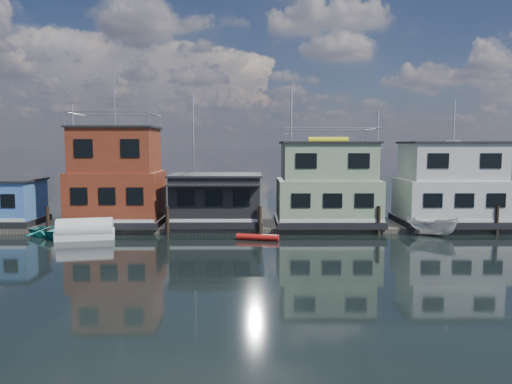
{
  "coord_description": "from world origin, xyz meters",
  "views": [
    {
      "loc": [
        2.41,
        -28.1,
        6.82
      ],
      "look_at": [
        2.72,
        12.0,
        3.0
      ],
      "focal_mm": 35.0,
      "sensor_mm": 36.0,
      "label": 1
    }
  ],
  "objects_px": {
    "motorboat": "(431,226)",
    "red_kayak": "(258,237)",
    "tarp_runabout": "(85,231)",
    "houseboat_green": "(327,185)",
    "dinghy_teal": "(56,231)",
    "houseboat_dark": "(216,199)",
    "houseboat_white": "(451,185)",
    "houseboat_red": "(117,178)"
  },
  "relations": [
    {
      "from": "houseboat_dark",
      "to": "red_kayak",
      "type": "bearing_deg",
      "value": -56.39
    },
    {
      "from": "tarp_runabout",
      "to": "red_kayak",
      "type": "relative_size",
      "value": 1.41
    },
    {
      "from": "houseboat_red",
      "to": "dinghy_teal",
      "type": "distance_m",
      "value": 6.21
    },
    {
      "from": "houseboat_green",
      "to": "dinghy_teal",
      "type": "distance_m",
      "value": 21.17
    },
    {
      "from": "houseboat_red",
      "to": "red_kayak",
      "type": "bearing_deg",
      "value": -23.79
    },
    {
      "from": "houseboat_red",
      "to": "red_kayak",
      "type": "xyz_separation_m",
      "value": [
        11.3,
        -4.98,
        -3.88
      ]
    },
    {
      "from": "houseboat_white",
      "to": "dinghy_teal",
      "type": "relative_size",
      "value": 1.95
    },
    {
      "from": "houseboat_green",
      "to": "motorboat",
      "type": "height_order",
      "value": "houseboat_green"
    },
    {
      "from": "houseboat_dark",
      "to": "houseboat_white",
      "type": "distance_m",
      "value": 19.03
    },
    {
      "from": "houseboat_white",
      "to": "tarp_runabout",
      "type": "bearing_deg",
      "value": -171.06
    },
    {
      "from": "tarp_runabout",
      "to": "houseboat_red",
      "type": "bearing_deg",
      "value": 62.48
    },
    {
      "from": "red_kayak",
      "to": "dinghy_teal",
      "type": "bearing_deg",
      "value": -172.75
    },
    {
      "from": "red_kayak",
      "to": "dinghy_teal",
      "type": "relative_size",
      "value": 0.71
    },
    {
      "from": "houseboat_green",
      "to": "tarp_runabout",
      "type": "xyz_separation_m",
      "value": [
        -18.17,
        -4.43,
        -2.94
      ]
    },
    {
      "from": "motorboat",
      "to": "red_kayak",
      "type": "relative_size",
      "value": 1.25
    },
    {
      "from": "houseboat_red",
      "to": "red_kayak",
      "type": "relative_size",
      "value": 3.87
    },
    {
      "from": "houseboat_green",
      "to": "motorboat",
      "type": "xyz_separation_m",
      "value": [
        7.36,
        -3.27,
        -2.81
      ]
    },
    {
      "from": "red_kayak",
      "to": "houseboat_white",
      "type": "bearing_deg",
      "value": 30.75
    },
    {
      "from": "motorboat",
      "to": "dinghy_teal",
      "type": "distance_m",
      "value": 28.02
    },
    {
      "from": "houseboat_white",
      "to": "red_kayak",
      "type": "height_order",
      "value": "houseboat_white"
    },
    {
      "from": "houseboat_white",
      "to": "red_kayak",
      "type": "bearing_deg",
      "value": -162.41
    },
    {
      "from": "houseboat_red",
      "to": "tarp_runabout",
      "type": "height_order",
      "value": "houseboat_red"
    },
    {
      "from": "houseboat_red",
      "to": "tarp_runabout",
      "type": "relative_size",
      "value": 2.75
    },
    {
      "from": "houseboat_green",
      "to": "tarp_runabout",
      "type": "distance_m",
      "value": 18.94
    },
    {
      "from": "tarp_runabout",
      "to": "dinghy_teal",
      "type": "bearing_deg",
      "value": 145.36
    },
    {
      "from": "houseboat_dark",
      "to": "houseboat_green",
      "type": "distance_m",
      "value": 9.07
    },
    {
      "from": "houseboat_dark",
      "to": "red_kayak",
      "type": "height_order",
      "value": "houseboat_dark"
    },
    {
      "from": "houseboat_white",
      "to": "houseboat_green",
      "type": "bearing_deg",
      "value": 180.0
    },
    {
      "from": "houseboat_red",
      "to": "dinghy_teal",
      "type": "relative_size",
      "value": 2.75
    },
    {
      "from": "motorboat",
      "to": "red_kayak",
      "type": "bearing_deg",
      "value": 129.85
    },
    {
      "from": "houseboat_white",
      "to": "tarp_runabout",
      "type": "distance_m",
      "value": 28.67
    },
    {
      "from": "tarp_runabout",
      "to": "red_kayak",
      "type": "distance_m",
      "value": 12.49
    },
    {
      "from": "dinghy_teal",
      "to": "motorboat",
      "type": "bearing_deg",
      "value": -68.14
    },
    {
      "from": "houseboat_white",
      "to": "tarp_runabout",
      "type": "xyz_separation_m",
      "value": [
        -28.17,
        -4.43,
        -2.92
      ]
    },
    {
      "from": "tarp_runabout",
      "to": "dinghy_teal",
      "type": "xyz_separation_m",
      "value": [
        -2.48,
        1.0,
        -0.17
      ]
    },
    {
      "from": "motorboat",
      "to": "dinghy_teal",
      "type": "xyz_separation_m",
      "value": [
        -28.02,
        -0.16,
        -0.29
      ]
    },
    {
      "from": "houseboat_red",
      "to": "tarp_runabout",
      "type": "xyz_separation_m",
      "value": [
        -1.17,
        -4.43,
        -3.49
      ]
    },
    {
      "from": "tarp_runabout",
      "to": "houseboat_green",
      "type": "bearing_deg",
      "value": 1.03
    },
    {
      "from": "motorboat",
      "to": "dinghy_teal",
      "type": "bearing_deg",
      "value": 122.74
    },
    {
      "from": "red_kayak",
      "to": "houseboat_dark",
      "type": "bearing_deg",
      "value": 136.77
    },
    {
      "from": "motorboat",
      "to": "red_kayak",
      "type": "distance_m",
      "value": 13.19
    },
    {
      "from": "houseboat_white",
      "to": "tarp_runabout",
      "type": "height_order",
      "value": "houseboat_white"
    }
  ]
}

